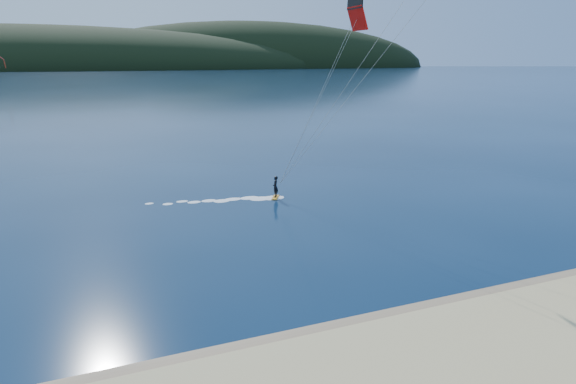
{
  "coord_description": "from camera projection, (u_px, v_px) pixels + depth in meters",
  "views": [
    {
      "loc": [
        -4.96,
        -12.05,
        11.26
      ],
      "look_at": [
        4.13,
        10.0,
        5.0
      ],
      "focal_mm": 31.34,
      "sensor_mm": 36.0,
      "label": 1
    }
  ],
  "objects": [
    {
      "name": "wet_sand",
      "position": [
        244.0,
        359.0,
        19.47
      ],
      "size": [
        220.0,
        2.5,
        0.1
      ],
      "color": "#8C7051",
      "rests_on": "ground"
    },
    {
      "name": "headland",
      "position": [
        80.0,
        69.0,
        682.22
      ],
      "size": [
        1200.0,
        310.0,
        140.0
      ],
      "color": "black",
      "rests_on": "ground"
    },
    {
      "name": "kitesurfer_near",
      "position": [
        398.0,
        8.0,
        36.6
      ],
      "size": [
        23.21,
        8.64,
        19.17
      ],
      "color": "orange",
      "rests_on": "ground"
    }
  ]
}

